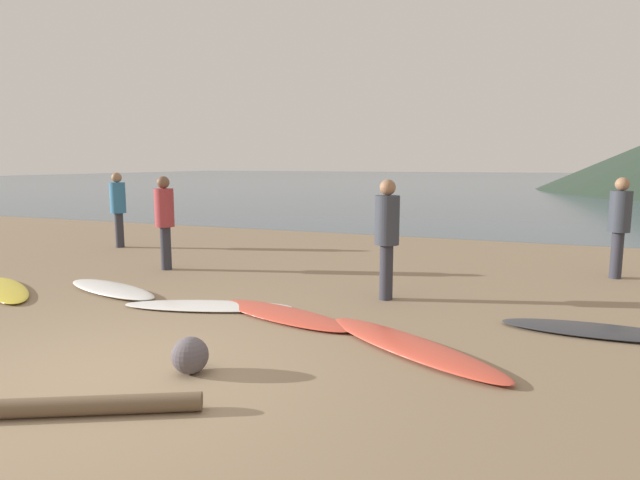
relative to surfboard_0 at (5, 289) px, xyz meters
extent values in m
cube|color=#8C7559|center=(3.78, 7.95, -0.14)|extent=(120.00, 120.00, 0.20)
cube|color=#475B6B|center=(3.78, 58.20, -0.04)|extent=(140.00, 100.00, 0.01)
ellipsoid|color=yellow|center=(0.00, 0.00, 0.00)|extent=(2.07, 1.53, 0.07)
ellipsoid|color=white|center=(1.51, 0.57, 0.01)|extent=(2.08, 1.12, 0.10)
ellipsoid|color=white|center=(3.35, 0.35, -0.01)|extent=(2.34, 1.20, 0.06)
ellipsoid|color=#D84C38|center=(4.47, 0.33, 0.00)|extent=(2.22, 1.24, 0.07)
ellipsoid|color=#D84C38|center=(6.21, -0.28, 0.01)|extent=(2.36, 1.78, 0.09)
ellipsoid|color=#333338|center=(8.09, 1.04, 0.00)|extent=(2.08, 0.60, 0.07)
cylinder|color=#2D2D38|center=(8.69, 4.45, 0.36)|extent=(0.19, 0.19, 0.78)
cylinder|color=#333842|center=(8.69, 4.45, 1.09)|extent=(0.34, 0.34, 0.68)
sphere|color=#936B4C|center=(8.69, 4.45, 1.54)|extent=(0.22, 0.22, 0.22)
cylinder|color=#2D2D38|center=(1.19, 2.30, 0.36)|extent=(0.19, 0.19, 0.79)
cylinder|color=#9E3338|center=(1.19, 2.30, 1.09)|extent=(0.34, 0.34, 0.68)
sphere|color=brown|center=(1.19, 2.30, 1.54)|extent=(0.22, 0.22, 0.22)
cylinder|color=#2D2D38|center=(-1.43, 4.04, 0.36)|extent=(0.19, 0.19, 0.79)
cylinder|color=teal|center=(-1.43, 4.04, 1.10)|extent=(0.34, 0.34, 0.69)
sphere|color=#936B4C|center=(-1.43, 4.04, 1.56)|extent=(0.22, 0.22, 0.22)
cylinder|color=#2D2D38|center=(5.45, 1.66, 0.36)|extent=(0.19, 0.19, 0.79)
cylinder|color=#333842|center=(5.45, 1.66, 1.10)|extent=(0.34, 0.34, 0.69)
sphere|color=#936B4C|center=(5.45, 1.66, 1.55)|extent=(0.22, 0.22, 0.22)
cylinder|color=brown|center=(4.18, -2.61, 0.04)|extent=(1.64, 0.92, 0.15)
sphere|color=#534C51|center=(4.45, -1.62, 0.13)|extent=(0.34, 0.34, 0.34)
camera|label=1|loc=(7.28, -5.56, 1.89)|focal=29.96mm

